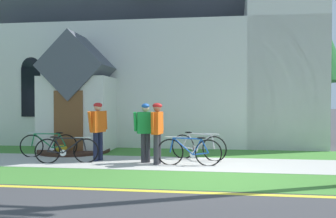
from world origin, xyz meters
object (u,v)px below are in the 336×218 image
bicycle_red (198,147)px  bicycle_yellow (189,152)px  bicycle_white (49,145)px  roadside_conifer (307,33)px  church_sign (77,120)px  cyclist_in_orange_jersey (146,128)px  bicycle_blue (66,150)px  cyclist_in_white_jersey (98,127)px  cyclist_in_yellow_jersey (157,128)px

bicycle_red → bicycle_yellow: 0.97m
bicycle_white → roadside_conifer: 11.35m
church_sign → cyclist_in_orange_jersey: (2.84, -2.01, -0.11)m
bicycle_blue → roadside_conifer: 11.07m
church_sign → roadside_conifer: size_ratio=0.28×
church_sign → cyclist_in_white_jersey: same height
church_sign → cyclist_in_yellow_jersey: bearing=-34.6°
cyclist_in_orange_jersey → church_sign: bearing=144.7°
bicycle_blue → bicycle_yellow: bearing=1.4°
cyclist_in_orange_jersey → bicycle_white: bearing=169.2°
church_sign → roadside_conifer: bearing=23.9°
roadside_conifer → church_sign: bearing=-156.1°
bicycle_yellow → cyclist_in_white_jersey: cyclist_in_white_jersey is taller
church_sign → cyclist_in_yellow_jersey: 3.91m
roadside_conifer → bicycle_blue: bearing=-142.5°
bicycle_red → roadside_conifer: 8.05m
church_sign → bicycle_blue: (0.64, -2.35, -0.73)m
bicycle_red → church_sign: bearing=163.0°
bicycle_yellow → cyclist_in_yellow_jersey: (-0.89, 0.05, 0.62)m
bicycle_blue → cyclist_in_yellow_jersey: cyclist_in_yellow_jersey is taller
bicycle_red → bicycle_white: 4.65m
cyclist_in_orange_jersey → roadside_conifer: 9.10m
church_sign → bicycle_blue: 2.54m
cyclist_in_orange_jersey → cyclist_in_yellow_jersey: (0.37, -0.20, 0.01)m
cyclist_in_white_jersey → cyclist_in_orange_jersey: (1.44, -0.12, -0.02)m
bicycle_white → bicycle_red: bearing=1.1°
bicycle_blue → bicycle_red: size_ratio=1.05×
bicycle_blue → bicycle_red: bicycle_red is taller
bicycle_red → cyclist_in_white_jersey: cyclist_in_white_jersey is taller
bicycle_white → cyclist_in_orange_jersey: size_ratio=1.03×
cyclist_in_white_jersey → cyclist_in_yellow_jersey: bearing=-10.1°
church_sign → roadside_conifer: (8.73, 3.86, 3.58)m
bicycle_red → cyclist_in_orange_jersey: 1.72m
church_sign → bicycle_white: church_sign is taller
bicycle_red → cyclist_in_orange_jersey: cyclist_in_orange_jersey is taller
cyclist_in_white_jersey → roadside_conifer: (7.32, 5.76, 3.68)m
bicycle_yellow → roadside_conifer: (4.63, 6.13, 4.31)m
bicycle_yellow → cyclist_in_yellow_jersey: bearing=177.0°
roadside_conifer → cyclist_in_yellow_jersey: bearing=-132.2°
cyclist_in_white_jersey → cyclist_in_yellow_jersey: size_ratio=1.00×
bicycle_white → cyclist_in_yellow_jersey: 3.71m
bicycle_yellow → cyclist_in_yellow_jersey: cyclist_in_yellow_jersey is taller
bicycle_red → roadside_conifer: roadside_conifer is taller
bicycle_white → cyclist_in_yellow_jersey: (3.57, -0.82, 0.62)m
bicycle_red → roadside_conifer: (4.43, 5.17, 4.30)m
church_sign → bicycle_yellow: bearing=-28.9°
bicycle_blue → bicycle_white: (-0.99, 0.94, 0.01)m
bicycle_blue → bicycle_yellow: 3.46m
cyclist_in_white_jersey → roadside_conifer: roadside_conifer is taller
bicycle_red → roadside_conifer: size_ratio=0.24×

